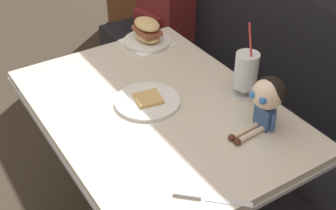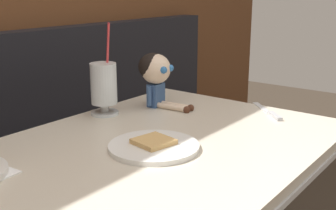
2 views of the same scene
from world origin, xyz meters
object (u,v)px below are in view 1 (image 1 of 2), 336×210
Objects in this scene: milkshake_glass at (246,73)px; butter_knife at (199,197)px; seated_doll at (267,97)px; toast_plate at (147,101)px; backpack at (165,8)px; sandwich_plate at (147,34)px.

butter_knife is at bearing -53.20° from milkshake_glass.
seated_doll is (0.19, -0.07, 0.03)m from milkshake_glass.
milkshake_glass is (0.15, 0.34, 0.09)m from toast_plate.
milkshake_glass is 1.07m from backpack.
butter_knife is at bearing -28.41° from backpack.
sandwich_plate reaches higher than butter_knife.
backpack is at bearing 163.90° from seated_doll.
seated_doll reaches higher than toast_plate.
milkshake_glass is at bearing -15.19° from backpack.
seated_doll is (0.35, 0.27, 0.12)m from toast_plate.
milkshake_glass is 0.59m from butter_knife.
milkshake_glass is at bearing 9.75° from sandwich_plate.
sandwich_plate is (-0.42, 0.25, 0.04)m from toast_plate.
seated_doll reaches higher than backpack.
sandwich_plate is 0.60m from backpack.
seated_doll reaches higher than butter_knife.
backpack reaches higher than butter_knife.
butter_knife is 0.82× the size of seated_doll.
toast_plate is 1.12× the size of seated_doll.
backpack is (-1.21, 0.35, -0.21)m from seated_doll.
toast_plate is 0.79× the size of milkshake_glass.
backpack is (-0.45, 0.38, -0.13)m from sandwich_plate.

